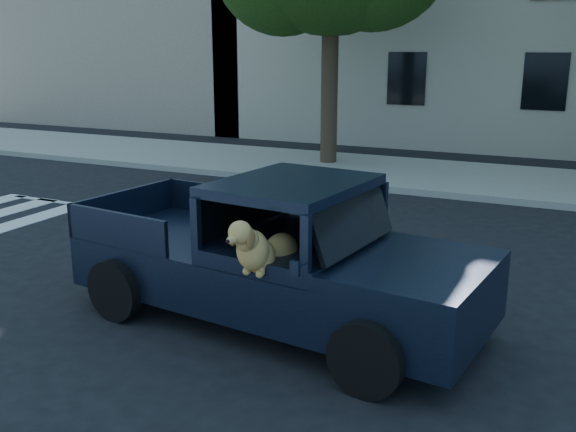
% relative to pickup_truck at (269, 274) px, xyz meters
% --- Properties ---
extents(ground, '(120.00, 120.00, 0.00)m').
position_rel_pickup_truck_xyz_m(ground, '(0.86, 0.03, -0.58)').
color(ground, black).
rests_on(ground, ground).
extents(far_sidewalk, '(60.00, 4.00, 0.15)m').
position_rel_pickup_truck_xyz_m(far_sidewalk, '(0.86, 9.23, -0.51)').
color(far_sidewalk, gray).
rests_on(far_sidewalk, ground).
extents(lane_stripes, '(21.60, 0.14, 0.01)m').
position_rel_pickup_truck_xyz_m(lane_stripes, '(2.86, 3.43, -0.58)').
color(lane_stripes, silver).
rests_on(lane_stripes, ground).
extents(building_left, '(12.00, 6.00, 8.00)m').
position_rel_pickup_truck_xyz_m(building_left, '(-14.14, 16.53, 3.42)').
color(building_left, tan).
rests_on(building_left, ground).
extents(pickup_truck, '(5.01, 2.74, 1.73)m').
position_rel_pickup_truck_xyz_m(pickup_truck, '(0.00, 0.00, 0.00)').
color(pickup_truck, black).
rests_on(pickup_truck, ground).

